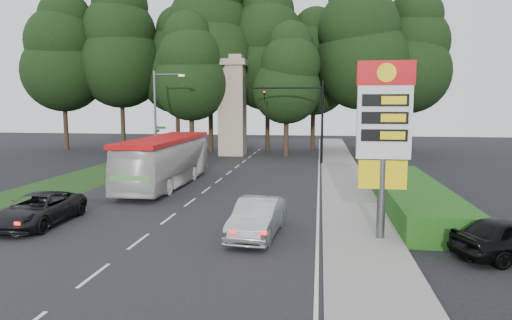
# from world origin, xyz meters

# --- Properties ---
(ground) EXTENTS (120.00, 120.00, 0.00)m
(ground) POSITION_xyz_m (0.00, 0.00, 0.00)
(ground) COLOR black
(ground) RESTS_ON ground
(road_surface) EXTENTS (14.00, 80.00, 0.02)m
(road_surface) POSITION_xyz_m (0.00, 12.00, 0.01)
(road_surface) COLOR black
(road_surface) RESTS_ON ground
(sidewalk_right) EXTENTS (3.00, 80.00, 0.12)m
(sidewalk_right) POSITION_xyz_m (8.50, 12.00, 0.06)
(sidewalk_right) COLOR gray
(sidewalk_right) RESTS_ON ground
(grass_verge_left) EXTENTS (5.00, 50.00, 0.02)m
(grass_verge_left) POSITION_xyz_m (-9.50, 18.00, 0.01)
(grass_verge_left) COLOR #193814
(grass_verge_left) RESTS_ON ground
(hedge) EXTENTS (3.00, 14.00, 1.20)m
(hedge) POSITION_xyz_m (11.50, 8.00, 0.60)
(hedge) COLOR #174612
(hedge) RESTS_ON ground
(gas_station_pylon) EXTENTS (2.10, 0.45, 6.85)m
(gas_station_pylon) POSITION_xyz_m (9.20, 1.99, 4.45)
(gas_station_pylon) COLOR #59595E
(gas_station_pylon) RESTS_ON ground
(traffic_signal_mast) EXTENTS (6.10, 0.35, 7.20)m
(traffic_signal_mast) POSITION_xyz_m (5.68, 24.00, 4.67)
(traffic_signal_mast) COLOR black
(traffic_signal_mast) RESTS_ON ground
(streetlight_signs) EXTENTS (2.75, 0.98, 8.00)m
(streetlight_signs) POSITION_xyz_m (-6.99, 22.01, 4.44)
(streetlight_signs) COLOR #59595E
(streetlight_signs) RESTS_ON ground
(monument) EXTENTS (3.00, 3.00, 10.05)m
(monument) POSITION_xyz_m (-2.00, 30.00, 5.10)
(monument) COLOR tan
(monument) RESTS_ON ground
(tree_far_west) EXTENTS (8.96, 8.96, 17.60)m
(tree_far_west) POSITION_xyz_m (-22.00, 33.00, 10.68)
(tree_far_west) COLOR #2D2116
(tree_far_west) RESTS_ON ground
(tree_west_mid) EXTENTS (9.80, 9.80, 19.25)m
(tree_west_mid) POSITION_xyz_m (-16.00, 35.00, 11.69)
(tree_west_mid) COLOR #2D2116
(tree_west_mid) RESTS_ON ground
(tree_west_near) EXTENTS (8.40, 8.40, 16.50)m
(tree_west_near) POSITION_xyz_m (-10.00, 37.00, 10.02)
(tree_west_near) COLOR #2D2116
(tree_west_near) RESTS_ON ground
(tree_center_left) EXTENTS (10.08, 10.08, 19.80)m
(tree_center_left) POSITION_xyz_m (-5.00, 33.00, 12.02)
(tree_center_left) COLOR #2D2116
(tree_center_left) RESTS_ON ground
(tree_center_right) EXTENTS (9.24, 9.24, 18.15)m
(tree_center_right) POSITION_xyz_m (1.00, 35.00, 11.02)
(tree_center_right) COLOR #2D2116
(tree_center_right) RESTS_ON ground
(tree_east_near) EXTENTS (8.12, 8.12, 15.95)m
(tree_east_near) POSITION_xyz_m (6.00, 37.00, 9.68)
(tree_east_near) COLOR #2D2116
(tree_east_near) RESTS_ON ground
(tree_east_mid) EXTENTS (9.52, 9.52, 18.70)m
(tree_east_mid) POSITION_xyz_m (11.00, 33.00, 11.35)
(tree_east_mid) COLOR #2D2116
(tree_east_mid) RESTS_ON ground
(tree_far_east) EXTENTS (8.68, 8.68, 17.05)m
(tree_far_east) POSITION_xyz_m (16.00, 35.00, 10.35)
(tree_far_east) COLOR #2D2116
(tree_far_east) RESTS_ON ground
(tree_monument_left) EXTENTS (7.28, 7.28, 14.30)m
(tree_monument_left) POSITION_xyz_m (-6.00, 29.00, 8.68)
(tree_monument_left) COLOR #2D2116
(tree_monument_left) RESTS_ON ground
(tree_monument_right) EXTENTS (6.72, 6.72, 13.20)m
(tree_monument_right) POSITION_xyz_m (3.50, 29.50, 8.01)
(tree_monument_right) COLOR #2D2116
(tree_monument_right) RESTS_ON ground
(transit_bus) EXTENTS (2.68, 11.25, 3.13)m
(transit_bus) POSITION_xyz_m (-2.94, 12.14, 1.57)
(transit_bus) COLOR silver
(transit_bus) RESTS_ON ground
(sedan_silver) EXTENTS (1.95, 4.67, 1.50)m
(sedan_silver) POSITION_xyz_m (4.40, 1.91, 0.75)
(sedan_silver) COLOR #B8BCC1
(sedan_silver) RESTS_ON ground
(suv_charcoal) EXTENTS (2.37, 4.98, 1.37)m
(suv_charcoal) POSITION_xyz_m (-5.30, 2.28, 0.69)
(suv_charcoal) COLOR black
(suv_charcoal) RESTS_ON ground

